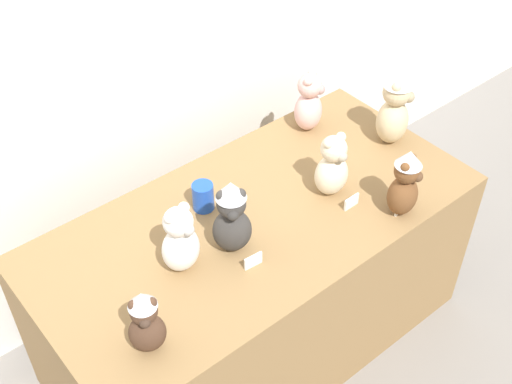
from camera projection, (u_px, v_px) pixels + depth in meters
name	position (u px, v px, depth m)	size (l,w,h in m)	color
ground_plane	(294.00, 375.00, 2.82)	(10.00, 10.00, 0.00)	gray
wall_back	(142.00, 13.00, 2.48)	(7.00, 0.08, 2.60)	white
display_table	(256.00, 282.00, 2.71)	(1.69, 0.83, 0.74)	olive
teddy_bear_cocoa	(146.00, 322.00, 1.96)	(0.15, 0.14, 0.25)	#4C3323
teddy_bear_snow	(180.00, 240.00, 2.20)	(0.16, 0.14, 0.27)	white
teddy_bear_blush	(309.00, 103.00, 2.79)	(0.18, 0.17, 0.27)	beige
teddy_bear_cream	(332.00, 167.00, 2.49)	(0.14, 0.12, 0.27)	beige
teddy_bear_charcoal	(232.00, 217.00, 2.25)	(0.18, 0.17, 0.30)	#383533
teddy_bear_chestnut	(405.00, 183.00, 2.39)	(0.16, 0.14, 0.28)	brown
teddy_bear_sand	(395.00, 107.00, 2.70)	(0.20, 0.19, 0.34)	#CCB78E
party_cup_blue	(203.00, 197.00, 2.46)	(0.08, 0.08, 0.11)	blue
name_card_front_left	(351.00, 202.00, 2.49)	(0.07, 0.01, 0.05)	white
name_card_front_middle	(253.00, 261.00, 2.27)	(0.07, 0.01, 0.05)	white
name_card_front_right	(401.00, 207.00, 2.47)	(0.07, 0.01, 0.05)	white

